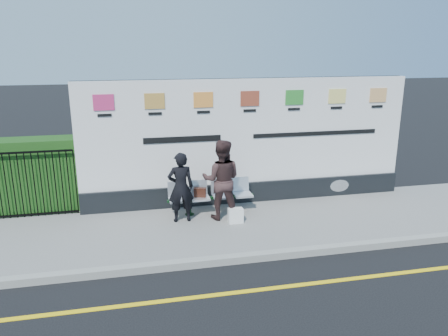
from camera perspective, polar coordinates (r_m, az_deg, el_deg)
name	(u,v)px	position (r m, az deg, el deg)	size (l,w,h in m)	color
ground	(278,288)	(7.57, 7.12, -15.26)	(80.00, 80.00, 0.00)	black
pavement	(241,225)	(9.67, 2.27, -7.49)	(14.00, 3.00, 0.12)	gray
kerb	(261,256)	(8.36, 4.86, -11.42)	(14.00, 0.18, 0.14)	gray
yellow_line	(278,288)	(7.56, 7.12, -15.23)	(14.00, 0.10, 0.01)	yellow
billboard	(248,150)	(10.60, 3.17, 2.38)	(8.00, 0.30, 3.00)	black
hedge	(31,175)	(11.04, -23.88, -0.85)	(2.35, 0.70, 1.70)	#1C4715
railing	(27,184)	(10.64, -24.29, -1.95)	(2.05, 0.06, 1.54)	black
bench	(211,204)	(10.11, -1.71, -4.77)	(1.93, 0.51, 0.41)	silver
woman_left	(181,187)	(9.51, -5.67, -2.53)	(0.57, 0.37, 1.56)	black
woman_right	(221,180)	(9.60, -0.33, -1.55)	(0.87, 0.68, 1.79)	#382424
handbag_brown	(200,192)	(9.96, -3.15, -3.20)	(0.27, 0.12, 0.21)	black
carrier_bag_white	(236,216)	(9.60, 1.53, -6.23)	(0.32, 0.19, 0.32)	white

